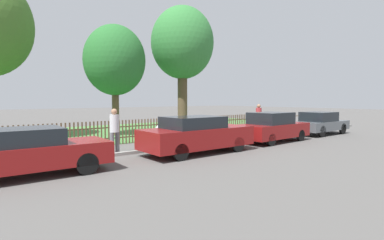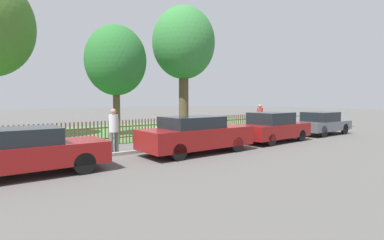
% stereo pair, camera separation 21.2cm
% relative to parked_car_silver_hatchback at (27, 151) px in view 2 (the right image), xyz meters
% --- Properties ---
extents(ground_plane, '(120.00, 120.00, 0.00)m').
position_rel_parked_car_silver_hatchback_xyz_m(ground_plane, '(6.35, 1.19, -0.68)').
color(ground_plane, '#565451').
extents(kerb_stone, '(31.85, 0.20, 0.12)m').
position_rel_parked_car_silver_hatchback_xyz_m(kerb_stone, '(6.35, 1.29, -0.62)').
color(kerb_stone, gray).
rests_on(kerb_stone, ground).
extents(grass_strip, '(31.85, 10.23, 0.01)m').
position_rel_parked_car_silver_hatchback_xyz_m(grass_strip, '(6.35, 8.96, -0.68)').
color(grass_strip, '#477F3D').
rests_on(grass_strip, ground).
extents(park_fence, '(31.85, 0.05, 1.12)m').
position_rel_parked_car_silver_hatchback_xyz_m(park_fence, '(6.35, 3.85, -0.12)').
color(park_fence, brown).
rests_on(park_fence, ground).
extents(parked_car_silver_hatchback, '(4.10, 1.77, 1.32)m').
position_rel_parked_car_silver_hatchback_xyz_m(parked_car_silver_hatchback, '(0.00, 0.00, 0.00)').
color(parked_car_silver_hatchback, maroon).
rests_on(parked_car_silver_hatchback, ground).
extents(parked_car_black_saloon, '(4.55, 1.80, 1.43)m').
position_rel_parked_car_silver_hatchback_xyz_m(parked_car_black_saloon, '(5.78, -0.12, 0.05)').
color(parked_car_black_saloon, maroon).
rests_on(parked_car_black_saloon, ground).
extents(parked_car_navy_estate, '(4.09, 1.81, 1.45)m').
position_rel_parked_car_silver_hatchback_xyz_m(parked_car_navy_estate, '(10.64, -0.06, 0.04)').
color(parked_car_navy_estate, maroon).
rests_on(parked_car_navy_estate, ground).
extents(parked_car_red_compact, '(3.90, 1.69, 1.34)m').
position_rel_parked_car_silver_hatchback_xyz_m(parked_car_red_compact, '(15.38, 0.06, 0.00)').
color(parked_car_red_compact, '#51565B').
rests_on(parked_car_red_compact, ground).
extents(covered_motorcycle, '(1.91, 0.79, 1.01)m').
position_rel_parked_car_silver_hatchback_xyz_m(covered_motorcycle, '(6.96, 3.28, -0.06)').
color(covered_motorcycle, black).
rests_on(covered_motorcycle, ground).
extents(tree_behind_motorcycle, '(3.47, 3.47, 6.30)m').
position_rel_parked_car_silver_hatchback_xyz_m(tree_behind_motorcycle, '(5.75, 7.18, 3.60)').
color(tree_behind_motorcycle, brown).
rests_on(tree_behind_motorcycle, ground).
extents(tree_mid_park, '(4.05, 4.05, 8.06)m').
position_rel_parked_car_silver_hatchback_xyz_m(tree_mid_park, '(10.21, 6.71, 4.97)').
color(tree_mid_park, brown).
rests_on(tree_mid_park, ground).
extents(pedestrian_near_fence, '(0.42, 0.42, 1.74)m').
position_rel_parked_car_silver_hatchback_xyz_m(pedestrian_near_fence, '(3.21, 1.69, 0.30)').
color(pedestrian_near_fence, slate).
rests_on(pedestrian_near_fence, ground).
extents(pedestrian_by_lamp, '(0.41, 0.40, 1.78)m').
position_rel_parked_car_silver_hatchback_xyz_m(pedestrian_by_lamp, '(13.60, 3.18, 0.32)').
color(pedestrian_by_lamp, slate).
rests_on(pedestrian_by_lamp, ground).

